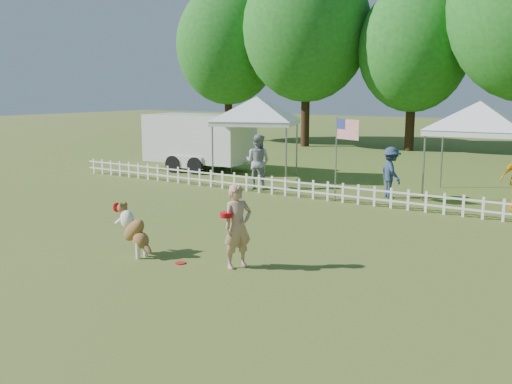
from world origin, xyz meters
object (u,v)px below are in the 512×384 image
Objects in this scene: cargo_trailer at (199,142)px; spectator_a at (258,162)px; canopy_tent_right at (477,151)px; handler at (238,226)px; dog at (135,230)px; frisbee_on_turf at (180,263)px; flag_pole at (336,159)px; canopy_tent_left at (257,139)px; spectator_b at (391,173)px.

spectator_a is at bearing -33.36° from cargo_trailer.
canopy_tent_right is 11.11m from cargo_trailer.
spectator_a is (-4.53, 7.55, 0.12)m from handler.
dog reaches higher than frisbee_on_turf.
spectator_a is (-2.32, 8.08, 0.40)m from dog.
flag_pole reaches higher than cargo_trailer.
frisbee_on_turf is 13.17m from cargo_trailer.
canopy_tent_left reaches higher than frisbee_on_turf.
cargo_trailer is (-6.86, 10.51, 0.66)m from dog.
canopy_tent_right is at bearing 76.45° from dog.
flag_pole is at bearing -144.68° from canopy_tent_right.
handler is at bearing 21.94° from dog.
flag_pole is at bearing 35.19° from handler.
handler is 0.63× the size of flag_pole.
spectator_a reaches higher than spectator_b.
canopy_tent_right is at bearing -166.32° from spectator_a.
dog is at bearing -75.18° from flag_pole.
spectator_b is (4.40, 0.86, -0.13)m from spectator_a.
spectator_b is at bearing 24.96° from handler.
frisbee_on_turf is 11.03m from canopy_tent_left.
dog is 10.63m from canopy_tent_left.
handler is at bearing -105.84° from canopy_tent_right.
canopy_tent_right reaches higher than flag_pole.
cargo_trailer is 3.38× the size of spectator_b.
spectator_b is at bearing -15.13° from cargo_trailer.
frisbee_on_turf is 0.04× the size of cargo_trailer.
flag_pole is at bearing -25.72° from cargo_trailer.
spectator_a is (1.29, -1.87, -0.59)m from canopy_tent_left.
canopy_tent_right is 1.84× the size of spectator_b.
spectator_b reaches higher than dog.
cargo_trailer reaches higher than spectator_a.
handler reaches higher than spectator_b.
flag_pole is at bearing 92.38° from frisbee_on_turf.
flag_pole is (7.67, -2.87, 0.08)m from cargo_trailer.
canopy_tent_right is at bearing -17.79° from canopy_tent_left.
frisbee_on_turf is at bearing 128.01° from spectator_b.
canopy_tent_right is (4.25, 10.47, 0.94)m from dog.
dog is 5.12× the size of frisbee_on_turf.
canopy_tent_right reaches higher than spectator_b.
canopy_tent_right is 7.02m from spectator_a.
handler is 1.41m from frisbee_on_turf.
dog is 0.66× the size of spectator_b.
dog is at bearing -62.04° from cargo_trailer.
canopy_tent_left is 1.19× the size of flag_pole.
flag_pole is (-0.31, 7.53, 1.26)m from frisbee_on_turf.
canopy_tent_right reaches higher than cargo_trailer.
dog is 0.35× the size of canopy_tent_left.
dog is 0.36× the size of canopy_tent_right.
canopy_tent_left reaches higher than canopy_tent_right.
cargo_trailer is 8.19m from flag_pole.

